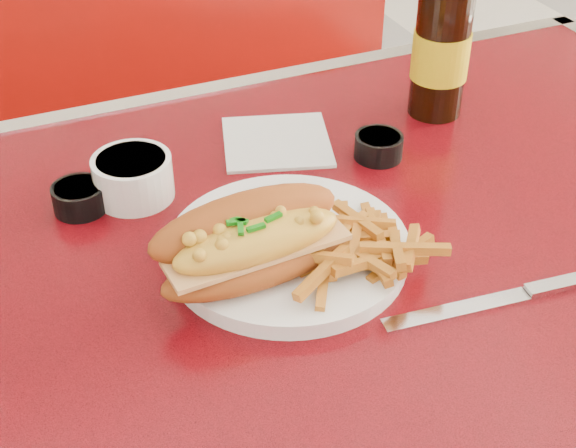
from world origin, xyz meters
name	(u,v)px	position (x,y,z in m)	size (l,w,h in m)	color
diner_table	(329,375)	(0.00, 0.00, 0.61)	(1.23, 0.83, 0.77)	red
booth_bench_far	(157,215)	(0.00, 0.81, 0.29)	(1.20, 0.51, 0.90)	maroon
dinner_plate	(288,249)	(-0.04, 0.03, 0.78)	(0.24, 0.24, 0.02)	white
mac_hoagie	(253,242)	(-0.09, 0.00, 0.82)	(0.19, 0.10, 0.08)	#AB511B
fries_pile	(348,239)	(0.01, -0.01, 0.80)	(0.12, 0.11, 0.04)	orange
fork	(320,254)	(-0.02, 0.00, 0.79)	(0.09, 0.13, 0.00)	silver
gravy_ramekin	(133,176)	(-0.15, 0.19, 0.80)	(0.10, 0.10, 0.05)	white
sauce_cup_left	(79,197)	(-0.21, 0.19, 0.79)	(0.07, 0.07, 0.03)	black
sauce_cup_right	(379,145)	(0.13, 0.16, 0.79)	(0.07, 0.07, 0.03)	black
beer_bottle	(443,35)	(0.25, 0.22, 0.87)	(0.09, 0.09, 0.28)	black
knife	(517,295)	(0.13, -0.11, 0.77)	(0.23, 0.04, 0.01)	silver
paper_napkin	(277,142)	(0.04, 0.23, 0.77)	(0.13, 0.13, 0.00)	silver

